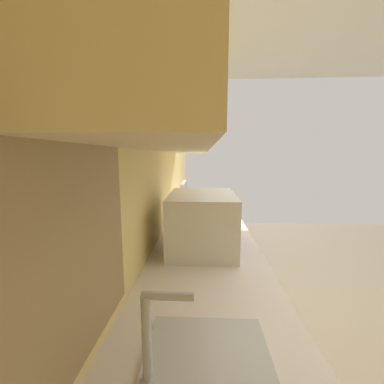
% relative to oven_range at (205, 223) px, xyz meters
% --- Properties ---
extents(ground_plane, '(6.64, 6.64, 0.00)m').
position_rel_oven_range_xyz_m(ground_plane, '(-1.65, -1.17, -0.46)').
color(ground_plane, brown).
extents(wall_back, '(4.27, 0.12, 2.64)m').
position_rel_oven_range_xyz_m(wall_back, '(-1.65, 0.40, 0.86)').
color(wall_back, '#E8CB77').
rests_on(wall_back, ground_plane).
extents(counter_run, '(3.39, 0.66, 0.90)m').
position_rel_oven_range_xyz_m(counter_run, '(-2.02, 0.02, -0.01)').
color(counter_run, beige).
rests_on(counter_run, ground_plane).
extents(upper_cabinets, '(2.33, 0.33, 0.73)m').
position_rel_oven_range_xyz_m(upper_cabinets, '(-2.02, 0.17, 1.39)').
color(upper_cabinets, beige).
extents(window_back_wall, '(0.55, 0.02, 0.60)m').
position_rel_oven_range_xyz_m(window_back_wall, '(-2.97, 0.33, 0.80)').
color(window_back_wall, '#997A4C').
extents(oven_range, '(0.66, 0.69, 1.08)m').
position_rel_oven_range_xyz_m(oven_range, '(0.00, 0.00, 0.00)').
color(oven_range, '#B7BABF').
rests_on(oven_range, ground_plane).
extents(sink_basin, '(0.46, 0.35, 0.25)m').
position_rel_oven_range_xyz_m(sink_basin, '(-2.97, 0.03, 0.45)').
color(sink_basin, '#B7BABF').
rests_on(sink_basin, counter_run).
extents(microwave, '(0.53, 0.40, 0.34)m').
position_rel_oven_range_xyz_m(microwave, '(-2.06, 0.04, 0.60)').
color(microwave, white).
rests_on(microwave, counter_run).
extents(bowl, '(0.17, 0.17, 0.04)m').
position_rel_oven_range_xyz_m(bowl, '(-1.53, -0.05, 0.46)').
color(bowl, '#D84C47').
rests_on(bowl, counter_run).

